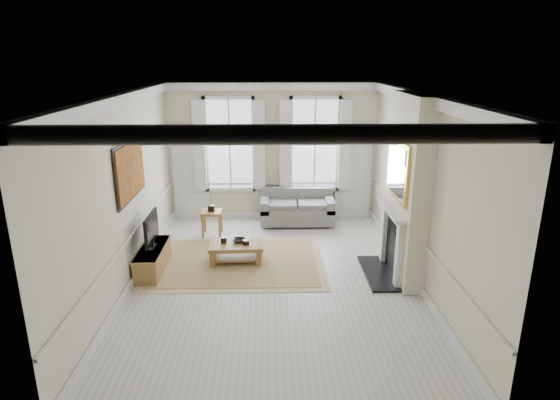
{
  "coord_description": "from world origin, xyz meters",
  "views": [
    {
      "loc": [
        -0.07,
        -7.88,
        4.0
      ],
      "look_at": [
        0.13,
        1.01,
        1.25
      ],
      "focal_mm": 30.0,
      "sensor_mm": 36.0,
      "label": 1
    }
  ],
  "objects_px": {
    "side_table": "(212,216)",
    "tv_stand": "(153,259)",
    "coffee_table": "(236,247)",
    "sofa": "(297,209)"
  },
  "relations": [
    {
      "from": "sofa",
      "to": "tv_stand",
      "type": "height_order",
      "value": "sofa"
    },
    {
      "from": "side_table",
      "to": "coffee_table",
      "type": "xyz_separation_m",
      "value": [
        0.67,
        -1.56,
        -0.14
      ]
    },
    {
      "from": "sofa",
      "to": "side_table",
      "type": "xyz_separation_m",
      "value": [
        -2.02,
        -0.74,
        0.11
      ]
    },
    {
      "from": "side_table",
      "to": "tv_stand",
      "type": "height_order",
      "value": "side_table"
    },
    {
      "from": "side_table",
      "to": "tv_stand",
      "type": "bearing_deg",
      "value": -115.65
    },
    {
      "from": "coffee_table",
      "to": "tv_stand",
      "type": "height_order",
      "value": "tv_stand"
    },
    {
      "from": "coffee_table",
      "to": "tv_stand",
      "type": "xyz_separation_m",
      "value": [
        -1.59,
        -0.36,
        -0.09
      ]
    },
    {
      "from": "side_table",
      "to": "tv_stand",
      "type": "relative_size",
      "value": 0.43
    },
    {
      "from": "sofa",
      "to": "coffee_table",
      "type": "xyz_separation_m",
      "value": [
        -1.35,
        -2.3,
        -0.03
      ]
    },
    {
      "from": "coffee_table",
      "to": "tv_stand",
      "type": "relative_size",
      "value": 0.82
    }
  ]
}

